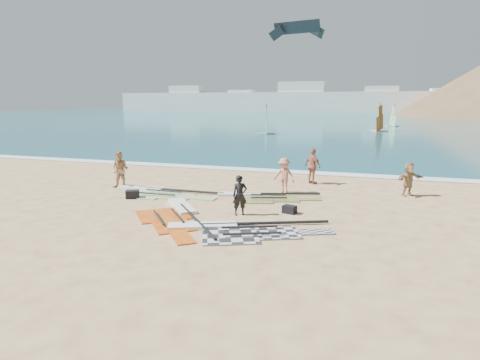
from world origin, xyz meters
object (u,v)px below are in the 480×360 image
(person_wetsuit, at_px, (240,195))
(beachgoer_back, at_px, (313,166))
(beachgoer_left, at_px, (120,170))
(rig_green, at_px, (156,192))
(rig_red, at_px, (177,215))
(beachgoer_right, at_px, (409,179))
(gear_bag_near, at_px, (132,194))
(rig_grey, at_px, (236,229))
(beachgoer_mid, at_px, (284,176))
(rig_orange, at_px, (259,197))
(gear_bag_far, at_px, (289,209))

(person_wetsuit, distance_m, beachgoer_back, 7.44)
(beachgoer_left, bearing_deg, person_wetsuit, -28.57)
(rig_green, relative_size, rig_red, 1.06)
(beachgoer_left, bearing_deg, beachgoer_back, 16.62)
(person_wetsuit, distance_m, beachgoer_right, 8.85)
(rig_green, xyz_separation_m, gear_bag_near, (-0.52, -1.35, 0.14))
(gear_bag_near, distance_m, beachgoer_right, 13.33)
(rig_red, bearing_deg, rig_grey, 30.41)
(rig_grey, distance_m, rig_green, 7.26)
(beachgoer_left, distance_m, beachgoer_right, 14.62)
(rig_grey, relative_size, beachgoer_mid, 3.38)
(beachgoer_mid, xyz_separation_m, beachgoer_back, (1.05, 2.76, 0.10))
(gear_bag_near, height_order, person_wetsuit, person_wetsuit)
(beachgoer_left, relative_size, beachgoer_mid, 1.10)
(rig_grey, bearing_deg, beachgoer_left, 125.79)
(rig_green, height_order, rig_red, same)
(rig_orange, height_order, rig_red, rig_red)
(rig_green, bearing_deg, gear_bag_far, -12.98)
(rig_grey, height_order, rig_red, same)
(beachgoer_back, bearing_deg, beachgoer_mid, 107.63)
(beachgoer_mid, xyz_separation_m, beachgoer_right, (5.88, 1.26, -0.06))
(rig_red, bearing_deg, rig_green, -179.63)
(gear_bag_near, bearing_deg, beachgoer_right, 19.80)
(rig_green, height_order, beachgoer_mid, beachgoer_mid)
(rig_orange, distance_m, gear_bag_far, 2.93)
(rig_orange, bearing_deg, beachgoer_left, 164.81)
(rig_red, distance_m, beachgoer_right, 11.32)
(rig_grey, xyz_separation_m, beachgoer_mid, (0.42, 6.39, 0.84))
(beachgoer_mid, bearing_deg, beachgoer_right, 27.24)
(rig_orange, relative_size, gear_bag_near, 8.43)
(beachgoer_back, bearing_deg, gear_bag_near, 76.48)
(rig_orange, bearing_deg, rig_grey, -100.81)
(gear_bag_far, distance_m, beachgoer_right, 6.91)
(rig_orange, xyz_separation_m, beachgoer_left, (-7.57, -0.15, 0.93))
(beachgoer_left, bearing_deg, rig_red, -43.92)
(gear_bag_near, bearing_deg, person_wetsuit, -11.49)
(gear_bag_near, distance_m, beachgoer_mid, 7.43)
(rig_grey, bearing_deg, rig_red, 136.96)
(rig_grey, distance_m, beachgoer_back, 9.32)
(rig_green, distance_m, beachgoer_left, 2.57)
(beachgoer_mid, height_order, beachgoer_back, beachgoer_back)
(person_wetsuit, bearing_deg, gear_bag_near, 141.28)
(rig_orange, bearing_deg, gear_bag_far, -66.46)
(rig_orange, height_order, beachgoer_mid, beachgoer_mid)
(person_wetsuit, height_order, beachgoer_left, beachgoer_left)
(rig_grey, height_order, person_wetsuit, person_wetsuit)
(beachgoer_right, bearing_deg, beachgoer_mid, 151.41)
(gear_bag_near, xyz_separation_m, beachgoer_back, (7.69, 6.01, 0.80))
(gear_bag_near, height_order, beachgoer_right, beachgoer_right)
(rig_orange, height_order, person_wetsuit, person_wetsuit)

